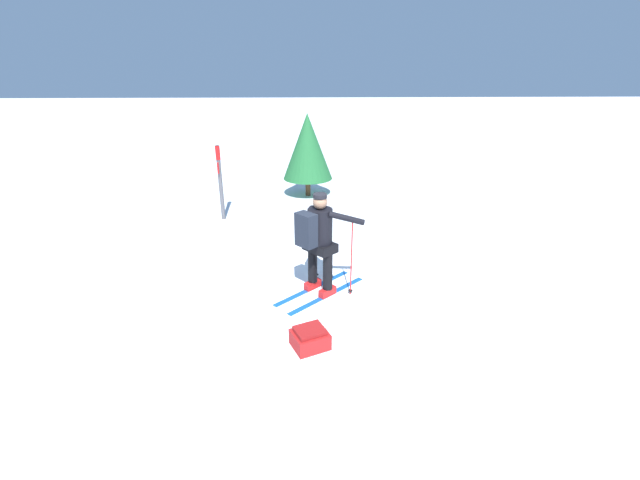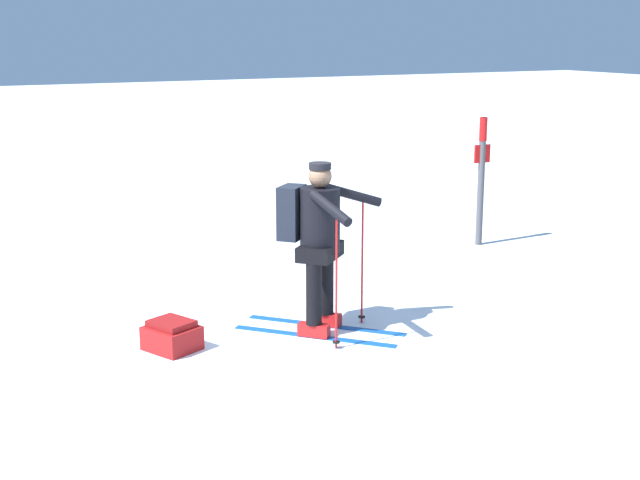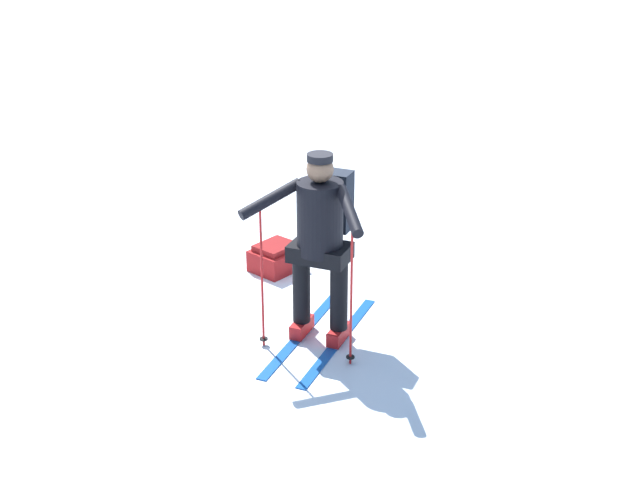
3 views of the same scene
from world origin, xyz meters
name	(u,v)px [view 3 (image 3 of 3)]	position (x,y,z in m)	size (l,w,h in m)	color
ground_plane	(272,310)	(0.00, 0.00, 0.00)	(80.00, 80.00, 0.00)	white
skier	(321,233)	(0.63, 0.21, 0.97)	(1.42, 1.48, 1.65)	#144C9E
dropped_backpack	(276,258)	(-0.78, 0.36, 0.13)	(0.53, 0.56, 0.28)	maroon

